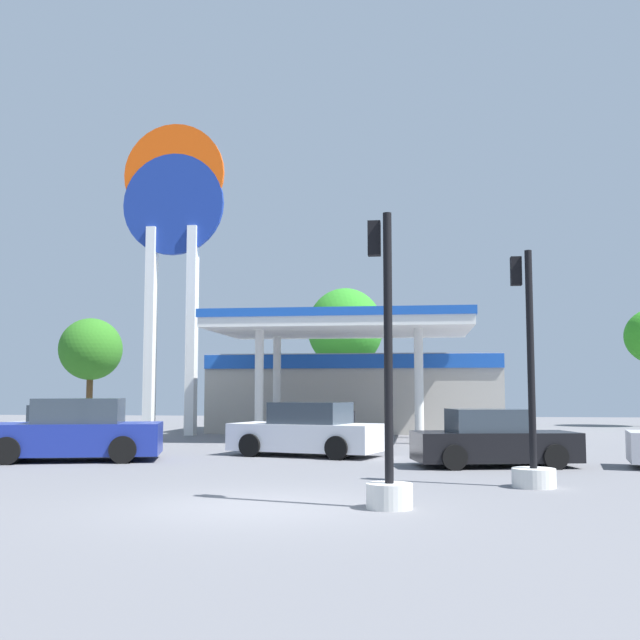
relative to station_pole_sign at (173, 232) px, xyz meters
The scene contains 11 objects.
ground_plane 22.54m from the station_pole_sign, 67.79° to the right, with size 90.00×90.00×0.00m, color slate.
gas_station 10.53m from the station_pole_sign, 22.75° to the left, with size 12.87×12.44×4.73m.
station_pole_sign is the anchor object (origin of this frame).
car_0 14.45m from the station_pole_sign, 52.94° to the right, with size 4.58×2.89×1.53m.
car_2 14.37m from the station_pole_sign, 83.63° to the right, with size 4.94×3.04×1.65m.
car_4 10.96m from the station_pole_sign, 98.06° to the right, with size 3.96×1.90×1.39m.
car_5 19.00m from the station_pole_sign, 44.58° to the right, with size 4.17×2.40×1.41m.
traffic_signal_0 21.84m from the station_pole_sign, 52.00° to the right, with size 0.83×0.83×4.60m.
traffic_signal_2 22.83m from the station_pole_sign, 62.54° to the right, with size 0.73×0.73×4.72m.
tree_0 12.89m from the station_pole_sign, 129.77° to the left, with size 3.49×3.49×5.92m.
tree_1 12.40m from the station_pole_sign, 56.90° to the left, with size 4.12×4.12×7.47m.
Camera 1 is at (2.59, -12.15, 1.83)m, focal length 42.95 mm.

